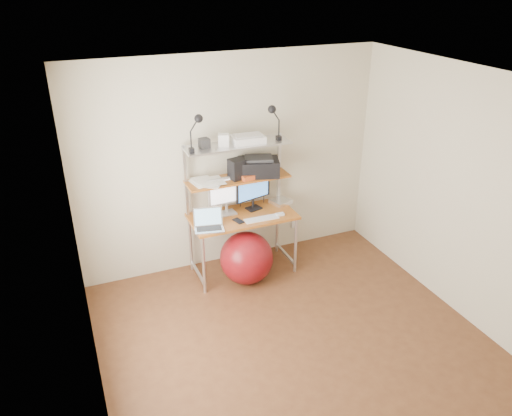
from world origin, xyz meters
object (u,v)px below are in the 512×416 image
(monitor_silver, at_px, (226,193))
(monitor_black, at_px, (253,190))
(exercise_ball, at_px, (246,258))
(printer, at_px, (259,166))
(laptop, at_px, (209,224))

(monitor_silver, relative_size, monitor_black, 1.01)
(monitor_black, xyz_separation_m, exercise_ball, (-0.22, -0.34, -0.67))
(monitor_silver, xyz_separation_m, printer, (0.40, 0.00, 0.26))
(printer, relative_size, exercise_ball, 0.86)
(printer, bearing_deg, exercise_ball, -112.84)
(monitor_silver, height_order, printer, printer)
(monitor_silver, distance_m, printer, 0.48)
(monitor_silver, relative_size, exercise_ball, 0.78)
(laptop, relative_size, exercise_ball, 0.59)
(monitor_black, bearing_deg, exercise_ball, -137.67)
(monitor_black, distance_m, exercise_ball, 0.78)
(monitor_silver, xyz_separation_m, exercise_ball, (0.11, -0.34, -0.69))
(monitor_silver, bearing_deg, printer, -3.31)
(laptop, xyz_separation_m, printer, (0.70, 0.27, 0.46))
(monitor_black, height_order, printer, printer)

